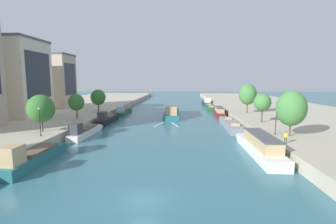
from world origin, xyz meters
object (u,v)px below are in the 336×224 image
at_px(moored_boat_left_far, 107,119).
at_px(moored_boat_right_near, 210,107).
at_px(moored_boat_right_midway, 219,112).
at_px(barge_midriver, 172,113).
at_px(moored_boat_left_second, 33,157).
at_px(tree_right_past_mid, 262,102).
at_px(moored_boat_right_downstream, 231,124).
at_px(moored_boat_right_gap_after, 260,146).
at_px(tree_right_midway, 248,94).
at_px(lamppost_right_bank, 276,119).
at_px(tree_left_second, 76,102).
at_px(tree_left_nearest, 41,109).
at_px(lamppost_left_bank, 40,121).
at_px(person_on_quay, 286,137).
at_px(tree_right_nearest, 291,108).
at_px(moored_boat_left_downstream, 85,131).
at_px(moored_boat_left_end, 124,111).
at_px(moored_boat_right_second, 206,102).
at_px(tree_left_far, 98,97).

height_order(moored_boat_left_far, moored_boat_right_near, moored_boat_left_far).
xyz_separation_m(moored_boat_left_far, moored_boat_right_midway, (28.38, 13.61, 0.11)).
xyz_separation_m(barge_midriver, moored_boat_right_near, (13.03, 17.99, -0.41)).
xyz_separation_m(moored_boat_left_second, tree_right_past_mid, (34.19, 22.28, 4.71)).
xyz_separation_m(barge_midriver, moored_boat_right_downstream, (13.34, -15.72, -0.36)).
xyz_separation_m(moored_boat_right_gap_after, moored_boat_right_near, (-0.30, 52.81, -0.61)).
height_order(tree_right_midway, lamppost_right_bank, tree_right_midway).
height_order(moored_boat_right_gap_after, tree_left_second, tree_left_second).
distance_m(tree_left_nearest, tree_right_midway, 47.43).
xyz_separation_m(tree_right_past_mid, lamppost_left_bank, (-37.86, -14.28, -1.65)).
xyz_separation_m(moored_boat_right_downstream, lamppost_right_bank, (4.03, -13.81, 3.46)).
height_order(tree_left_second, lamppost_right_bank, tree_left_second).
bearing_deg(lamppost_right_bank, moored_boat_right_downstream, 106.28).
bearing_deg(person_on_quay, tree_right_nearest, 60.88).
bearing_deg(moored_boat_right_gap_after, lamppost_right_bank, 52.63).
bearing_deg(tree_right_midway, moored_boat_left_second, -134.07).
xyz_separation_m(moored_boat_left_downstream, tree_right_nearest, (34.21, -5.16, 5.02)).
bearing_deg(tree_right_nearest, moored_boat_left_end, 134.80).
height_order(moored_boat_right_gap_after, moored_boat_right_downstream, moored_boat_right_gap_after).
bearing_deg(moored_boat_right_near, lamppost_left_bank, -122.30).
bearing_deg(tree_right_nearest, moored_boat_right_second, 95.00).
bearing_deg(moored_boat_right_near, moored_boat_right_second, 88.27).
bearing_deg(tree_left_far, moored_boat_left_far, -60.04).
height_order(tree_left_far, person_on_quay, tree_left_far).
bearing_deg(moored_boat_left_end, moored_boat_left_second, -90.87).
distance_m(tree_right_past_mid, person_on_quay, 17.20).
distance_m(moored_boat_left_far, tree_left_far, 11.17).
bearing_deg(tree_right_nearest, person_on_quay, -119.12).
relative_size(moored_boat_left_far, tree_left_far, 1.96).
relative_size(moored_boat_left_second, person_on_quay, 7.42).
bearing_deg(moored_boat_left_end, tree_right_nearest, -45.20).
height_order(moored_boat_right_near, moored_boat_right_second, moored_boat_right_second).
bearing_deg(tree_left_nearest, person_on_quay, -8.75).
distance_m(moored_boat_right_gap_after, tree_left_second, 38.70).
height_order(moored_boat_right_midway, tree_right_midway, tree_right_midway).
bearing_deg(moored_boat_right_midway, moored_boat_left_far, -154.38).
relative_size(tree_left_second, tree_left_far, 0.93).
distance_m(moored_boat_right_gap_after, moored_boat_right_downstream, 19.11).
bearing_deg(moored_boat_right_midway, barge_midriver, -173.23).
bearing_deg(moored_boat_right_gap_after, tree_left_second, 150.99).
bearing_deg(barge_midriver, lamppost_left_bank, -120.16).
relative_size(moored_boat_left_far, moored_boat_right_downstream, 0.70).
bearing_deg(tree_right_past_mid, moored_boat_left_downstream, -168.36).
bearing_deg(barge_midriver, lamppost_right_bank, -59.53).
bearing_deg(moored_boat_right_near, tree_left_second, -134.32).
height_order(moored_boat_left_end, tree_right_midway, tree_right_midway).
relative_size(tree_left_second, tree_right_nearest, 0.80).
relative_size(moored_boat_right_second, person_on_quay, 9.44).
bearing_deg(lamppost_right_bank, tree_right_nearest, -25.97).
distance_m(moored_boat_left_end, moored_boat_right_near, 31.13).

